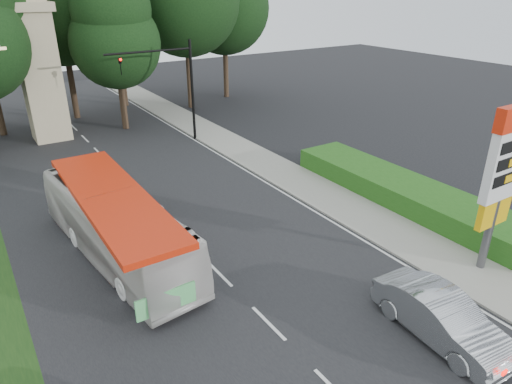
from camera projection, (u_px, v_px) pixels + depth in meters
road_surface at (174, 229)px, 21.86m from camera, size 14.00×80.00×0.02m
sidewalk_right at (312, 188)px, 26.05m from camera, size 3.00×80.00×0.12m
hedge at (404, 192)px, 24.26m from camera, size 3.00×14.00×1.20m
gas_station_pylon at (504, 169)px, 16.94m from camera, size 2.10×0.45×6.85m
traffic_signal_mast at (174, 78)px, 31.87m from camera, size 6.10×0.35×7.20m
monument at (40, 70)px, 32.45m from camera, size 3.00×3.00×10.05m
tree_monument_right at (113, 24)px, 33.59m from camera, size 6.72×6.72×13.20m
transit_bus at (116, 226)px, 19.01m from camera, size 3.70×10.91×2.98m
sedan_silver at (441, 317)px, 14.87m from camera, size 1.99×4.96×1.60m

